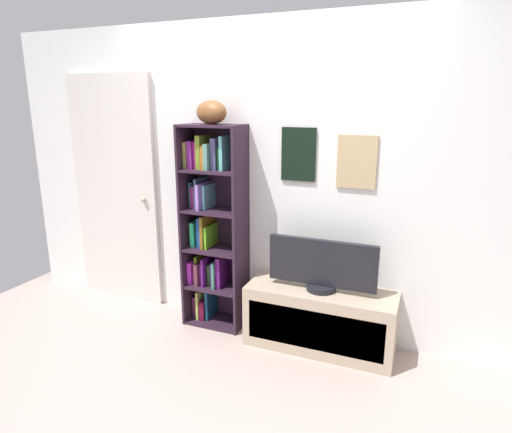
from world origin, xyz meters
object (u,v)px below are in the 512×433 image
Objects in this scene: tv_stand at (320,319)px; television at (322,266)px; door at (116,192)px; football at (211,112)px; bookshelf at (211,226)px.

television reaches higher than tv_stand.
door is (-1.98, 0.17, 0.80)m from tv_stand.
tv_stand is 0.43m from television.
bookshelf is at bearing 144.74° from football.
tv_stand is 2.14m from door.
tv_stand is at bearing -90.00° from television.
television is at bearing -4.90° from bookshelf.
football is 1.29m from door.
television is 0.39× the size of door.
tv_stand is (0.91, -0.05, -1.51)m from football.
door is at bearing 174.99° from television.
door reaches higher than television.
football reaches higher than bookshelf.
football reaches higher than television.
television is (0.95, -0.08, -0.18)m from bookshelf.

